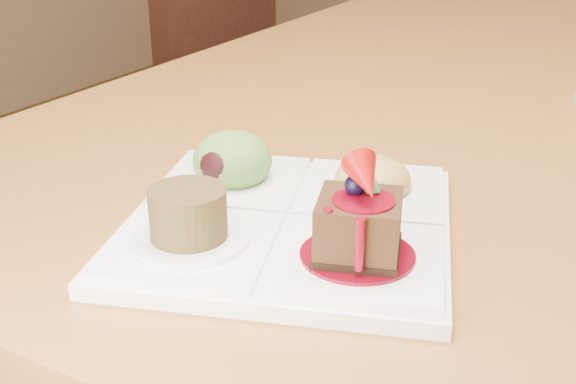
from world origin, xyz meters
The scene contains 3 objects.
dining_table centered at (0.00, 0.00, 0.68)m, with size 1.00×1.80×0.75m.
chair_left centered at (-0.65, 0.23, 0.60)m, with size 0.49×0.49×1.05m.
sampler_plate centered at (-0.08, -0.69, 0.77)m, with size 0.31×0.31×0.10m.
Camera 1 is at (0.17, -1.12, 1.00)m, focal length 45.00 mm.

